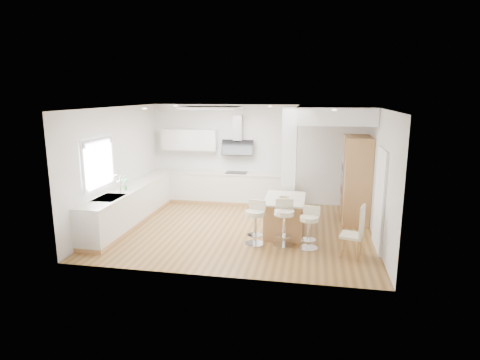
% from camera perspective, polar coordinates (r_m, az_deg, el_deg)
% --- Properties ---
extents(ground, '(6.00, 6.00, 0.00)m').
position_cam_1_polar(ground, '(9.43, -0.03, -7.01)').
color(ground, olive).
rests_on(ground, ground).
extents(ceiling, '(6.00, 5.00, 0.02)m').
position_cam_1_polar(ceiling, '(9.43, -0.03, -7.01)').
color(ceiling, white).
rests_on(ceiling, ground).
extents(wall_back, '(6.00, 0.04, 2.80)m').
position_cam_1_polar(wall_back, '(11.50, 2.23, 3.69)').
color(wall_back, silver).
rests_on(wall_back, ground).
extents(wall_left, '(0.04, 5.00, 2.80)m').
position_cam_1_polar(wall_left, '(10.04, -17.12, 1.90)').
color(wall_left, silver).
rests_on(wall_left, ground).
extents(wall_right, '(0.04, 5.00, 2.80)m').
position_cam_1_polar(wall_right, '(9.03, 19.05, 0.65)').
color(wall_right, silver).
rests_on(wall_right, ground).
extents(skylight, '(4.10, 2.10, 0.06)m').
position_cam_1_polar(skylight, '(9.67, -4.06, 10.20)').
color(skylight, white).
rests_on(skylight, ground).
extents(window_left, '(0.06, 1.28, 1.07)m').
position_cam_1_polar(window_left, '(9.20, -19.55, 2.68)').
color(window_left, white).
rests_on(window_left, ground).
extents(doorway_right, '(0.05, 1.00, 2.10)m').
position_cam_1_polar(doorway_right, '(8.53, 19.26, -2.78)').
color(doorway_right, '#4C453C').
rests_on(doorway_right, ground).
extents(counter_left, '(0.63, 4.50, 1.35)m').
position_cam_1_polar(counter_left, '(10.32, -14.73, -3.06)').
color(counter_left, tan).
rests_on(counter_left, ground).
extents(counter_back, '(3.62, 0.63, 2.50)m').
position_cam_1_polar(counter_back, '(11.52, -2.50, 0.14)').
color(counter_back, tan).
rests_on(counter_back, ground).
extents(pillar, '(0.35, 0.35, 2.80)m').
position_cam_1_polar(pillar, '(9.87, 6.99, 2.18)').
color(pillar, white).
rests_on(pillar, ground).
extents(soffit, '(1.78, 2.20, 0.40)m').
position_cam_1_polar(soffit, '(10.18, 13.31, 9.05)').
color(soffit, white).
rests_on(soffit, ground).
extents(oven_column, '(0.63, 1.21, 2.10)m').
position_cam_1_polar(oven_column, '(10.25, 16.14, 0.16)').
color(oven_column, tan).
rests_on(oven_column, ground).
extents(peninsula, '(0.89, 1.34, 0.88)m').
position_cam_1_polar(peninsula, '(9.14, 6.33, -5.01)').
color(peninsula, tan).
rests_on(peninsula, ground).
extents(bar_stool_a, '(0.48, 0.48, 0.93)m').
position_cam_1_polar(bar_stool_a, '(8.38, 2.19, -5.74)').
color(bar_stool_a, silver).
rests_on(bar_stool_a, ground).
extents(bar_stool_b, '(0.47, 0.47, 0.96)m').
position_cam_1_polar(bar_stool_b, '(8.37, 6.30, -5.71)').
color(bar_stool_b, silver).
rests_on(bar_stool_b, ground).
extents(bar_stool_c, '(0.49, 0.49, 0.87)m').
position_cam_1_polar(bar_stool_c, '(8.28, 9.83, -6.40)').
color(bar_stool_c, silver).
rests_on(bar_stool_c, ground).
extents(dining_chair, '(0.50, 0.50, 1.04)m').
position_cam_1_polar(dining_chair, '(8.04, 16.26, -6.80)').
color(dining_chair, beige).
rests_on(dining_chair, ground).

